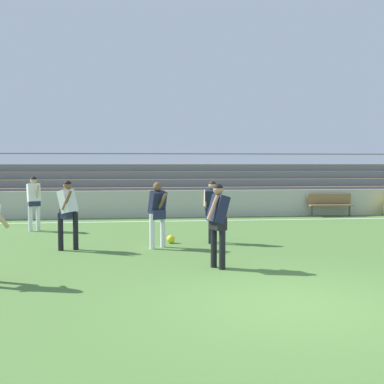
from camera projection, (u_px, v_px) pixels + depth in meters
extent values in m
plane|color=#517A38|center=(294.00, 305.00, 7.29)|extent=(160.00, 160.00, 0.00)
cube|color=white|center=(201.00, 221.00, 17.88)|extent=(44.00, 0.12, 0.01)
cube|color=#BCB7AD|center=(196.00, 204.00, 19.15)|extent=(48.00, 0.16, 1.05)
cube|color=#897051|center=(218.00, 206.00, 20.33)|extent=(24.98, 0.36, 0.08)
cube|color=slate|center=(219.00, 210.00, 20.15)|extent=(24.98, 0.04, 0.34)
cube|color=#897051|center=(216.00, 197.00, 20.96)|extent=(24.98, 0.36, 0.08)
cube|color=slate|center=(216.00, 201.00, 20.77)|extent=(24.98, 0.04, 0.34)
cube|color=#897051|center=(213.00, 188.00, 21.58)|extent=(24.98, 0.36, 0.08)
cube|color=slate|center=(214.00, 192.00, 21.39)|extent=(24.98, 0.04, 0.34)
cube|color=#897051|center=(211.00, 180.00, 22.21)|extent=(24.98, 0.36, 0.08)
cube|color=slate|center=(212.00, 184.00, 22.02)|extent=(24.98, 0.04, 0.34)
cube|color=#897051|center=(209.00, 172.00, 22.83)|extent=(24.98, 0.36, 0.08)
cube|color=slate|center=(210.00, 176.00, 22.64)|extent=(24.98, 0.04, 0.34)
cube|color=#897051|center=(207.00, 165.00, 23.45)|extent=(24.98, 0.36, 0.08)
cube|color=slate|center=(208.00, 169.00, 23.27)|extent=(24.98, 0.04, 0.34)
cylinder|color=slate|center=(206.00, 154.00, 23.67)|extent=(24.98, 0.06, 0.06)
cube|color=olive|center=(331.00, 205.00, 19.35)|extent=(1.80, 0.40, 0.06)
cube|color=olive|center=(329.00, 199.00, 19.52)|extent=(1.80, 0.05, 0.40)
cylinder|color=#47474C|center=(312.00, 211.00, 19.28)|extent=(0.07, 0.07, 0.45)
cylinder|color=#47474C|center=(349.00, 210.00, 19.46)|extent=(0.07, 0.07, 0.45)
cylinder|color=white|center=(163.00, 230.00, 12.27)|extent=(0.13, 0.13, 0.87)
cylinder|color=white|center=(152.00, 232.00, 12.01)|extent=(0.13, 0.13, 0.87)
cube|color=#232847|center=(157.00, 214.00, 12.11)|extent=(0.42, 0.36, 0.24)
cube|color=#191E38|center=(157.00, 202.00, 12.10)|extent=(0.50, 0.49, 0.60)
cylinder|color=brown|center=(162.00, 201.00, 11.93)|extent=(0.25, 0.40, 0.43)
cylinder|color=brown|center=(153.00, 200.00, 12.26)|extent=(0.25, 0.40, 0.43)
sphere|color=brown|center=(157.00, 187.00, 12.07)|extent=(0.21, 0.21, 0.21)
sphere|color=brown|center=(157.00, 186.00, 12.07)|extent=(0.20, 0.20, 0.20)
cylinder|color=black|center=(214.00, 226.00, 13.02)|extent=(0.13, 0.13, 0.87)
cylinder|color=black|center=(211.00, 227.00, 12.80)|extent=(0.13, 0.13, 0.87)
cube|color=#232847|center=(212.00, 211.00, 12.88)|extent=(0.39, 0.28, 0.24)
cube|color=#191E38|center=(212.00, 200.00, 12.86)|extent=(0.44, 0.43, 0.60)
cylinder|color=#D6A884|center=(220.00, 198.00, 12.85)|extent=(0.14, 0.38, 0.46)
cylinder|color=#D6A884|center=(205.00, 198.00, 12.87)|extent=(0.14, 0.38, 0.46)
sphere|color=#D6A884|center=(212.00, 185.00, 12.84)|extent=(0.21, 0.21, 0.21)
sphere|color=black|center=(212.00, 185.00, 12.84)|extent=(0.20, 0.20, 0.20)
cylinder|color=black|center=(222.00, 246.00, 9.70)|extent=(0.13, 0.13, 0.93)
cylinder|color=black|center=(214.00, 245.00, 9.89)|extent=(0.13, 0.13, 0.93)
cube|color=black|center=(218.00, 224.00, 9.77)|extent=(0.33, 0.41, 0.24)
cube|color=#191E38|center=(218.00, 209.00, 9.75)|extent=(0.47, 0.48, 0.60)
cylinder|color=#A87A5B|center=(213.00, 208.00, 9.59)|extent=(0.29, 0.17, 0.51)
cylinder|color=#A87A5B|center=(223.00, 206.00, 9.91)|extent=(0.29, 0.17, 0.51)
sphere|color=#A87A5B|center=(218.00, 190.00, 9.73)|extent=(0.21, 0.21, 0.21)
sphere|color=black|center=(218.00, 189.00, 9.73)|extent=(0.20, 0.20, 0.20)
cylinder|color=black|center=(61.00, 232.00, 11.80)|extent=(0.13, 0.13, 0.92)
cylinder|color=black|center=(76.00, 231.00, 11.90)|extent=(0.13, 0.13, 0.92)
cube|color=#232847|center=(68.00, 213.00, 11.82)|extent=(0.39, 0.42, 0.24)
cube|color=white|center=(68.00, 201.00, 11.80)|extent=(0.52, 0.52, 0.60)
cylinder|color=brown|center=(68.00, 199.00, 12.01)|extent=(0.31, 0.24, 0.49)
cylinder|color=brown|center=(67.00, 200.00, 11.59)|extent=(0.31, 0.24, 0.49)
sphere|color=brown|center=(67.00, 185.00, 11.78)|extent=(0.21, 0.21, 0.21)
sphere|color=black|center=(67.00, 185.00, 11.78)|extent=(0.20, 0.20, 0.20)
cylinder|color=white|center=(30.00, 216.00, 15.13)|extent=(0.13, 0.13, 0.92)
cylinder|color=white|center=(38.00, 216.00, 15.26)|extent=(0.13, 0.13, 0.92)
cube|color=#232847|center=(34.00, 202.00, 15.17)|extent=(0.42, 0.35, 0.24)
cube|color=white|center=(34.00, 193.00, 15.15)|extent=(0.48, 0.45, 0.59)
cylinder|color=#D6A884|center=(30.00, 191.00, 15.27)|extent=(0.18, 0.27, 0.51)
cylinder|color=#D6A884|center=(37.00, 192.00, 15.03)|extent=(0.18, 0.27, 0.51)
sphere|color=#D6A884|center=(34.00, 180.00, 15.13)|extent=(0.21, 0.21, 0.21)
sphere|color=black|center=(33.00, 180.00, 15.13)|extent=(0.20, 0.20, 0.20)
cylinder|color=#D6A884|center=(0.00, 217.00, 8.53)|extent=(0.29, 0.36, 0.45)
sphere|color=yellow|center=(171.00, 239.00, 12.89)|extent=(0.22, 0.22, 0.22)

